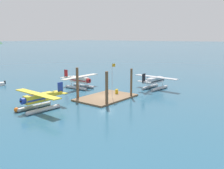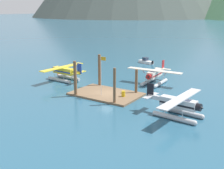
{
  "view_description": "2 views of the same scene",
  "coord_description": "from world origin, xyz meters",
  "px_view_note": "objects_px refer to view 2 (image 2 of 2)",
  "views": [
    {
      "loc": [
        -35.33,
        -29.29,
        11.26
      ],
      "look_at": [
        2.34,
        0.41,
        2.22
      ],
      "focal_mm": 40.74,
      "sensor_mm": 36.0,
      "label": 1
    },
    {
      "loc": [
        24.67,
        -35.87,
        13.62
      ],
      "look_at": [
        0.69,
        0.7,
        1.69
      ],
      "focal_mm": 44.76,
      "sensor_mm": 36.0,
      "label": 2
    }
  ],
  "objects_px": {
    "fuel_drum": "(123,94)",
    "seaplane_cream_bow_right": "(155,76)",
    "seaplane_yellow_port_fwd": "(64,72)",
    "flagpole": "(102,71)",
    "seaplane_silver_stbd_aft": "(178,106)",
    "boat_white_open_north": "(146,61)",
    "mooring_buoy": "(59,75)"
  },
  "relations": [
    {
      "from": "boat_white_open_north",
      "to": "seaplane_silver_stbd_aft",
      "type": "bearing_deg",
      "value": -56.98
    },
    {
      "from": "seaplane_silver_stbd_aft",
      "to": "boat_white_open_north",
      "type": "distance_m",
      "value": 36.98
    },
    {
      "from": "flagpole",
      "to": "seaplane_silver_stbd_aft",
      "type": "height_order",
      "value": "flagpole"
    },
    {
      "from": "seaplane_cream_bow_right",
      "to": "seaplane_silver_stbd_aft",
      "type": "relative_size",
      "value": 1.0
    },
    {
      "from": "seaplane_yellow_port_fwd",
      "to": "seaplane_cream_bow_right",
      "type": "bearing_deg",
      "value": 24.52
    },
    {
      "from": "mooring_buoy",
      "to": "seaplane_cream_bow_right",
      "type": "relative_size",
      "value": 0.07
    },
    {
      "from": "seaplane_yellow_port_fwd",
      "to": "seaplane_silver_stbd_aft",
      "type": "distance_m",
      "value": 26.32
    },
    {
      "from": "seaplane_yellow_port_fwd",
      "to": "boat_white_open_north",
      "type": "xyz_separation_m",
      "value": [
        5.43,
        24.76,
        -1.09
      ]
    },
    {
      "from": "flagpole",
      "to": "fuel_drum",
      "type": "height_order",
      "value": "flagpole"
    },
    {
      "from": "seaplane_silver_stbd_aft",
      "to": "boat_white_open_north",
      "type": "xyz_separation_m",
      "value": [
        -20.14,
        30.99,
        -1.09
      ]
    },
    {
      "from": "boat_white_open_north",
      "to": "fuel_drum",
      "type": "bearing_deg",
      "value": -70.1
    },
    {
      "from": "mooring_buoy",
      "to": "boat_white_open_north",
      "type": "distance_m",
      "value": 24.58
    },
    {
      "from": "seaplane_silver_stbd_aft",
      "to": "boat_white_open_north",
      "type": "bearing_deg",
      "value": 123.02
    },
    {
      "from": "flagpole",
      "to": "seaplane_cream_bow_right",
      "type": "xyz_separation_m",
      "value": [
        3.49,
        12.04,
        -2.67
      ]
    },
    {
      "from": "seaplane_cream_bow_right",
      "to": "boat_white_open_north",
      "type": "xyz_separation_m",
      "value": [
        -10.54,
        17.47,
        -1.09
      ]
    },
    {
      "from": "mooring_buoy",
      "to": "seaplane_yellow_port_fwd",
      "type": "xyz_separation_m",
      "value": [
        2.92,
        -1.63,
        1.2
      ]
    },
    {
      "from": "flagpole",
      "to": "seaplane_yellow_port_fwd",
      "type": "distance_m",
      "value": 13.62
    },
    {
      "from": "mooring_buoy",
      "to": "boat_white_open_north",
      "type": "bearing_deg",
      "value": 70.15
    },
    {
      "from": "seaplane_silver_stbd_aft",
      "to": "boat_white_open_north",
      "type": "height_order",
      "value": "seaplane_silver_stbd_aft"
    },
    {
      "from": "fuel_drum",
      "to": "boat_white_open_north",
      "type": "height_order",
      "value": "boat_white_open_north"
    },
    {
      "from": "seaplane_yellow_port_fwd",
      "to": "flagpole",
      "type": "bearing_deg",
      "value": -20.86
    },
    {
      "from": "flagpole",
      "to": "seaplane_silver_stbd_aft",
      "type": "distance_m",
      "value": 13.44
    },
    {
      "from": "fuel_drum",
      "to": "seaplane_yellow_port_fwd",
      "type": "relative_size",
      "value": 0.08
    },
    {
      "from": "mooring_buoy",
      "to": "seaplane_cream_bow_right",
      "type": "height_order",
      "value": "seaplane_cream_bow_right"
    },
    {
      "from": "mooring_buoy",
      "to": "boat_white_open_north",
      "type": "height_order",
      "value": "boat_white_open_north"
    },
    {
      "from": "seaplane_silver_stbd_aft",
      "to": "mooring_buoy",
      "type": "bearing_deg",
      "value": 164.56
    },
    {
      "from": "fuel_drum",
      "to": "seaplane_cream_bow_right",
      "type": "distance_m",
      "value": 10.66
    },
    {
      "from": "fuel_drum",
      "to": "flagpole",
      "type": "bearing_deg",
      "value": -155.54
    },
    {
      "from": "flagpole",
      "to": "seaplane_silver_stbd_aft",
      "type": "relative_size",
      "value": 0.61
    },
    {
      "from": "mooring_buoy",
      "to": "seaplane_cream_bow_right",
      "type": "xyz_separation_m",
      "value": [
        18.89,
        5.65,
        1.2
      ]
    },
    {
      "from": "fuel_drum",
      "to": "seaplane_cream_bow_right",
      "type": "relative_size",
      "value": 0.08
    },
    {
      "from": "mooring_buoy",
      "to": "seaplane_yellow_port_fwd",
      "type": "distance_m",
      "value": 3.56
    }
  ]
}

